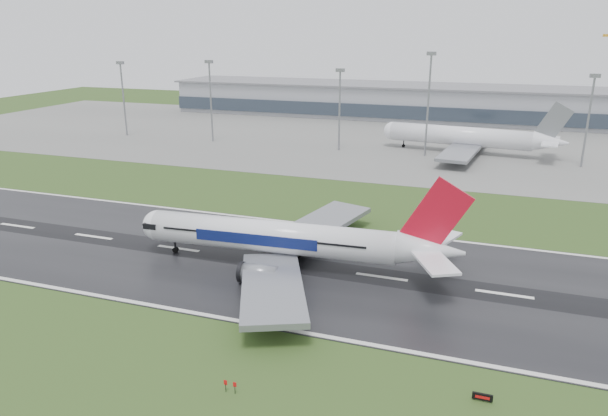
% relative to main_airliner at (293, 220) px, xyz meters
% --- Properties ---
extents(ground, '(520.00, 520.00, 0.00)m').
position_rel_main_airliner_xyz_m(ground, '(-3.92, 0.37, -8.82)').
color(ground, '#294419').
rests_on(ground, ground).
extents(runway, '(400.00, 45.00, 0.10)m').
position_rel_main_airliner_xyz_m(runway, '(-3.92, 0.37, -8.77)').
color(runway, black).
rests_on(runway, ground).
extents(apron, '(400.00, 130.00, 0.08)m').
position_rel_main_airliner_xyz_m(apron, '(-3.92, 125.37, -8.78)').
color(apron, slate).
rests_on(apron, ground).
extents(terminal, '(240.00, 36.00, 15.00)m').
position_rel_main_airliner_xyz_m(terminal, '(-3.92, 185.37, -1.32)').
color(terminal, gray).
rests_on(terminal, ground).
extents(main_airliner, '(62.56, 59.93, 17.44)m').
position_rel_main_airliner_xyz_m(main_airliner, '(0.00, 0.00, 0.00)').
color(main_airliner, white).
rests_on(main_airliner, runway).
extents(parked_airliner, '(69.06, 65.28, 18.34)m').
position_rel_main_airliner_xyz_m(parked_airliner, '(23.24, 110.03, 0.43)').
color(parked_airliner, white).
rests_on(parked_airliner, apron).
extents(runway_sign, '(2.30, 0.80, 1.04)m').
position_rel_main_airliner_xyz_m(runway_sign, '(33.70, -28.95, -8.30)').
color(runway_sign, black).
rests_on(runway_sign, ground).
extents(floodmast_0, '(0.64, 0.64, 27.87)m').
position_rel_main_airliner_xyz_m(floodmast_0, '(-108.32, 100.37, 5.12)').
color(floodmast_0, gray).
rests_on(floodmast_0, ground).
extents(floodmast_1, '(0.64, 0.64, 28.95)m').
position_rel_main_airliner_xyz_m(floodmast_1, '(-69.52, 100.37, 5.65)').
color(floodmast_1, gray).
rests_on(floodmast_1, ground).
extents(floodmast_2, '(0.64, 0.64, 27.01)m').
position_rel_main_airliner_xyz_m(floodmast_2, '(-19.62, 100.37, 4.68)').
color(floodmast_2, gray).
rests_on(floodmast_2, ground).
extents(floodmast_3, '(0.64, 0.64, 32.85)m').
position_rel_main_airliner_xyz_m(floodmast_3, '(10.47, 100.37, 7.60)').
color(floodmast_3, gray).
rests_on(floodmast_3, ground).
extents(floodmast_4, '(0.64, 0.64, 27.12)m').
position_rel_main_airliner_xyz_m(floodmast_4, '(58.42, 100.37, 4.74)').
color(floodmast_4, gray).
rests_on(floodmast_4, ground).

